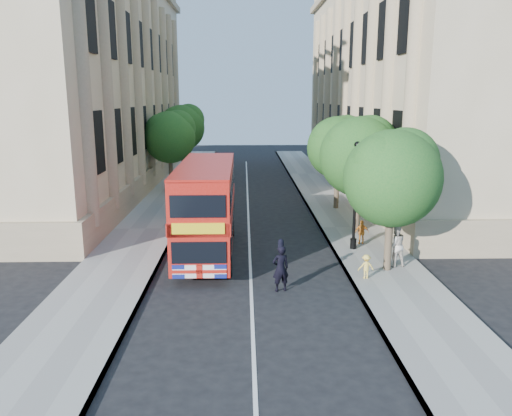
{
  "coord_description": "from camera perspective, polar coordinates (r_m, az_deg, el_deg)",
  "views": [
    {
      "loc": [
        -0.25,
        -16.96,
        7.3
      ],
      "look_at": [
        0.29,
        5.34,
        2.3
      ],
      "focal_mm": 35.0,
      "sensor_mm": 36.0,
      "label": 1
    }
  ],
  "objects": [
    {
      "name": "child_b",
      "position": [
        20.67,
        12.46,
        -6.54
      ],
      "size": [
        0.66,
        0.41,
        0.99
      ],
      "primitive_type": "imported",
      "rotation": [
        0.0,
        0.0,
        3.2
      ],
      "color": "#F2CE52",
      "rests_on": "pavement_right"
    },
    {
      "name": "tree_right_near",
      "position": [
        21.13,
        15.43,
        3.87
      ],
      "size": [
        4.0,
        4.0,
        6.08
      ],
      "color": "#473828",
      "rests_on": "ground"
    },
    {
      "name": "double_decker_bus",
      "position": [
        23.37,
        -5.66,
        0.26
      ],
      "size": [
        2.47,
        9.1,
        4.19
      ],
      "rotation": [
        0.0,
        0.0,
        0.0
      ],
      "color": "#A9140B",
      "rests_on": "ground"
    },
    {
      "name": "lamp_post",
      "position": [
        24.04,
        11.26,
        0.89
      ],
      "size": [
        0.32,
        0.32,
        5.16
      ],
      "color": "black",
      "rests_on": "pavement_right"
    },
    {
      "name": "tree_left_far",
      "position": [
        39.52,
        -9.79,
        8.31
      ],
      "size": [
        4.0,
        4.0,
        6.3
      ],
      "color": "#473828",
      "rests_on": "ground"
    },
    {
      "name": "pavement_right",
      "position": [
        28.55,
        10.8,
        -2.28
      ],
      "size": [
        3.5,
        80.0,
        0.12
      ],
      "primitive_type": "cube",
      "color": "gray",
      "rests_on": "ground"
    },
    {
      "name": "child_a",
      "position": [
        25.29,
        11.99,
        -2.72
      ],
      "size": [
        0.71,
        0.3,
        1.21
      ],
      "primitive_type": "imported",
      "rotation": [
        0.0,
        0.0,
        3.14
      ],
      "color": "orange",
      "rests_on": "pavement_right"
    },
    {
      "name": "tree_right_far",
      "position": [
        32.71,
        9.43,
        7.22
      ],
      "size": [
        4.0,
        4.0,
        6.15
      ],
      "color": "#473828",
      "rests_on": "ground"
    },
    {
      "name": "woman_pedestrian",
      "position": [
        22.28,
        15.63,
        -4.1
      ],
      "size": [
        1.03,
        0.87,
        1.89
      ],
      "primitive_type": "imported",
      "rotation": [
        0.0,
        0.0,
        3.32
      ],
      "color": "beige",
      "rests_on": "pavement_right"
    },
    {
      "name": "tree_left_back",
      "position": [
        47.41,
        -8.41,
        9.36
      ],
      "size": [
        4.2,
        4.2,
        6.65
      ],
      "color": "#473828",
      "rests_on": "ground"
    },
    {
      "name": "building_right",
      "position": [
        43.34,
        18.11,
        14.28
      ],
      "size": [
        12.0,
        38.0,
        18.0
      ],
      "primitive_type": "cube",
      "color": "tan",
      "rests_on": "ground"
    },
    {
      "name": "police_constable",
      "position": [
        19.11,
        2.83,
        -6.91
      ],
      "size": [
        0.76,
        0.61,
        1.82
      ],
      "primitive_type": "imported",
      "rotation": [
        0.0,
        0.0,
        3.44
      ],
      "color": "black",
      "rests_on": "ground"
    },
    {
      "name": "pavement_left",
      "position": [
        28.45,
        -12.49,
        -2.41
      ],
      "size": [
        3.5,
        80.0,
        0.12
      ],
      "primitive_type": "cube",
      "color": "gray",
      "rests_on": "ground"
    },
    {
      "name": "building_left",
      "position": [
        43.18,
        -20.31,
        14.13
      ],
      "size": [
        12.0,
        38.0,
        18.0
      ],
      "primitive_type": "cube",
      "color": "tan",
      "rests_on": "ground"
    },
    {
      "name": "tree_right_mid",
      "position": [
        26.85,
        11.81,
        6.27
      ],
      "size": [
        4.2,
        4.2,
        6.37
      ],
      "color": "#473828",
      "rests_on": "ground"
    },
    {
      "name": "box_van",
      "position": [
        32.3,
        -6.06,
        2.21
      ],
      "size": [
        2.49,
        5.47,
        3.06
      ],
      "rotation": [
        0.0,
        0.0,
        0.06
      ],
      "color": "black",
      "rests_on": "ground"
    },
    {
      "name": "ground",
      "position": [
        18.47,
        -0.51,
        -10.65
      ],
      "size": [
        120.0,
        120.0,
        0.0
      ],
      "primitive_type": "plane",
      "color": "black",
      "rests_on": "ground"
    }
  ]
}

